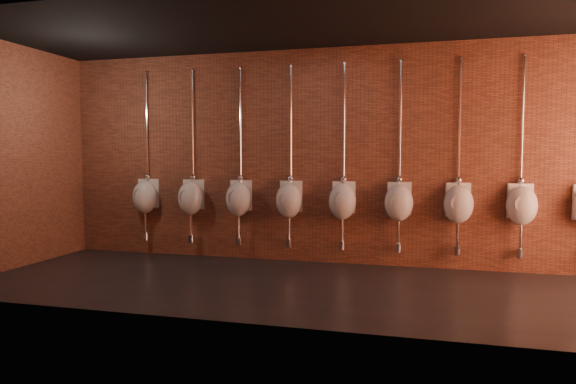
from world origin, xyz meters
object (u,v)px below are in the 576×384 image
Objects in this scene: urinal_0 at (145,196)px; urinal_3 at (289,199)px; urinal_1 at (191,197)px; urinal_6 at (458,203)px; urinal_5 at (399,202)px; urinal_4 at (342,201)px; urinal_7 at (522,205)px; urinal_2 at (239,198)px.

urinal_3 is at bearing 0.00° from urinal_0.
urinal_1 and urinal_6 have the same top height.
urinal_1 is 1.00× the size of urinal_5.
urinal_5 is at bearing 0.00° from urinal_4.
urinal_6 is at bearing 0.00° from urinal_3.
urinal_4 is 2.42m from urinal_7.
urinal_7 is at bearing 0.00° from urinal_2.
urinal_1 is 1.00× the size of urinal_4.
urinal_6 is 1.00× the size of urinal_7.
urinal_1 is 2.42m from urinal_4.
urinal_2 is 1.00× the size of urinal_4.
urinal_0 is at bearing 180.00° from urinal_1.
urinal_6 is at bearing 180.00° from urinal_7.
urinal_0 is 1.00× the size of urinal_5.
urinal_4 is (3.22, 0.00, 0.00)m from urinal_0.
urinal_4 and urinal_6 have the same top height.
urinal_1 and urinal_7 have the same top height.
urinal_2 is 1.61m from urinal_4.
urinal_6 is at bearing 0.00° from urinal_4.
urinal_5 is 1.00× the size of urinal_7.
urinal_5 and urinal_6 have the same top height.
urinal_0 is 0.81m from urinal_1.
urinal_7 is (4.84, 0.00, 0.00)m from urinal_1.
urinal_2 is 3.22m from urinal_6.
urinal_7 is at bearing 0.00° from urinal_3.
urinal_5 is (4.03, 0.00, 0.00)m from urinal_0.
urinal_4 is (0.81, 0.00, 0.00)m from urinal_3.
urinal_3 is 1.00× the size of urinal_5.
urinal_2 and urinal_7 have the same top height.
urinal_0 and urinal_6 have the same top height.
urinal_2 and urinal_5 have the same top height.
urinal_6 is at bearing 0.00° from urinal_2.
urinal_7 is (1.61, 0.00, 0.00)m from urinal_5.
urinal_2 and urinal_3 have the same top height.
urinal_1 is at bearing 180.00° from urinal_3.
urinal_4 is 1.00× the size of urinal_7.
urinal_1 is at bearing 180.00° from urinal_5.
urinal_7 is (4.03, 0.00, 0.00)m from urinal_2.
urinal_0 is 4.03m from urinal_5.
urinal_0 is 1.00× the size of urinal_4.
urinal_1 is at bearing 180.00° from urinal_6.
urinal_2 is at bearing 0.00° from urinal_0.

